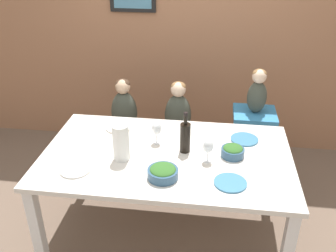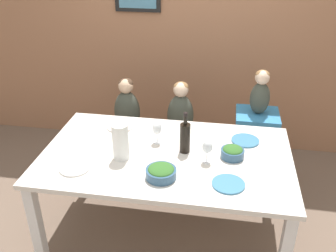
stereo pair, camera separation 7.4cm
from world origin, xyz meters
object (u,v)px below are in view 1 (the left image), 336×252
chair_far_left (126,138)px  salad_bowl_large (163,172)px  chair_far_center (178,141)px  dinner_plate_front_left (75,169)px  chair_right_highchair (253,128)px  paper_towel_roll (121,142)px  person_child_center (178,111)px  wine_glass_near (208,147)px  person_baby_right (258,91)px  dinner_plate_back_left (119,127)px  dinner_plate_front_right (230,183)px  person_child_left (124,108)px  wine_bottle (185,137)px  dinner_plate_back_right (244,139)px  wine_glass_far (157,129)px  salad_bowl_small (233,151)px

chair_far_left → salad_bowl_large: bearing=-64.5°
chair_far_center → dinner_plate_front_left: (-0.56, -1.08, 0.37)m
chair_far_left → chair_far_center: (0.50, 0.00, 0.00)m
chair_right_highchair → paper_towel_roll: size_ratio=2.85×
person_child_center → paper_towel_roll: 0.97m
wine_glass_near → person_baby_right: bearing=65.9°
wine_glass_near → dinner_plate_back_left: wine_glass_near is taller
paper_towel_roll → dinner_plate_front_right: paper_towel_roll is taller
salad_bowl_large → wine_glass_near: bearing=39.7°
chair_right_highchair → person_child_center: bearing=180.0°
person_child_left → person_baby_right: (1.18, 0.00, 0.24)m
person_child_left → person_baby_right: size_ratio=1.34×
wine_bottle → salad_bowl_large: (-0.11, -0.34, -0.08)m
person_baby_right → dinner_plate_back_right: 0.58m
chair_far_left → dinner_plate_back_right: (1.06, -0.54, 0.37)m
dinner_plate_front_left → dinner_plate_front_right: size_ratio=1.00×
person_baby_right → paper_towel_roll: size_ratio=1.51×
wine_glass_far → dinner_plate_back_right: wine_glass_far is taller
person_child_center → wine_glass_far: 0.69m
person_child_left → dinner_plate_front_right: (0.95, -1.10, 0.06)m
chair_far_left → paper_towel_roll: paper_towel_roll is taller
chair_far_left → dinner_plate_back_left: 0.61m
person_child_center → dinner_plate_back_right: size_ratio=2.55×
person_baby_right → wine_glass_far: size_ratio=2.32×
person_child_center → person_baby_right: bearing=0.0°
dinner_plate_front_right → salad_bowl_large: bearing=178.9°
dinner_plate_front_right → dinner_plate_back_left: bearing=144.7°
dinner_plate_back_right → wine_glass_near: bearing=-129.2°
dinner_plate_back_left → dinner_plate_back_right: same height
paper_towel_roll → dinner_plate_front_left: (-0.27, -0.18, -0.12)m
chair_far_left → wine_glass_far: (0.41, -0.66, 0.48)m
chair_far_left → paper_towel_roll: 1.06m
chair_far_center → chair_right_highchair: bearing=0.0°
wine_bottle → wine_glass_far: size_ratio=1.82×
person_baby_right → wine_bottle: person_baby_right is taller
wine_glass_far → dinner_plate_front_right: (0.54, -0.43, -0.11)m
person_child_left → paper_towel_roll: size_ratio=2.02×
paper_towel_roll → salad_bowl_small: paper_towel_roll is taller
wine_bottle → wine_glass_far: 0.23m
person_child_left → dinner_plate_back_right: (1.06, -0.54, 0.06)m
wine_glass_near → dinner_plate_front_left: bearing=-165.4°
chair_far_left → salad_bowl_large: size_ratio=2.33×
person_child_left → salad_bowl_large: bearing=-64.5°
salad_bowl_small → wine_glass_near: bearing=-153.0°
wine_glass_far → wine_bottle: bearing=-22.2°
chair_far_left → dinner_plate_front_left: bearing=-93.4°
person_child_center → paper_towel_roll: bearing=-107.8°
chair_far_center → salad_bowl_large: salad_bowl_large is taller
chair_right_highchair → dinner_plate_back_right: (-0.12, -0.54, 0.18)m
person_baby_right → dinner_plate_front_right: 1.14m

